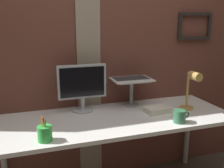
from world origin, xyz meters
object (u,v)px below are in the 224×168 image
Objects in this scene: desk_lamp at (192,87)px; coffee_mug at (180,116)px; monitor at (82,84)px; laptop at (129,72)px; pen_cup at (45,133)px.

coffee_mug is at bearing -139.19° from desk_lamp.
monitor is 0.83m from coffee_mug.
laptop is at bearing 9.63° from monitor.
desk_lamp is at bearing 9.18° from pen_cup.
coffee_mug is at bearing 0.02° from pen_cup.
desk_lamp is 2.62× the size of coffee_mug.
pen_cup is 0.99m from coffee_mug.
laptop is (0.45, 0.08, 0.07)m from monitor.
monitor is 0.46m from laptop.
pen_cup is (-0.35, -0.48, -0.18)m from monitor.
desk_lamp is 2.06× the size of pen_cup.
pen_cup reaches higher than coffee_mug.
laptop is 2.67× the size of coffee_mug.
laptop is at bearing 35.09° from pen_cup.
laptop is 0.57m from desk_lamp.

